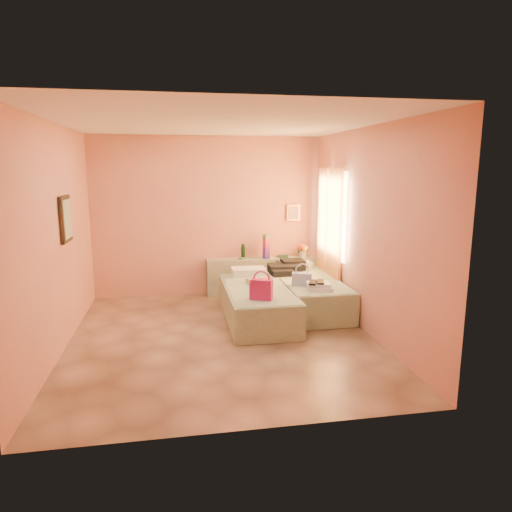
{
  "coord_description": "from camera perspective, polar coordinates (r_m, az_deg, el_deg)",
  "views": [
    {
      "loc": [
        -0.57,
        -5.82,
        2.25
      ],
      "look_at": [
        0.62,
        0.85,
        0.94
      ],
      "focal_mm": 32.0,
      "sensor_mm": 36.0,
      "label": 1
    }
  ],
  "objects": [
    {
      "name": "towel_stack",
      "position": [
        6.74,
        8.04,
        -3.77
      ],
      "size": [
        0.41,
        0.37,
        0.1
      ],
      "primitive_type": "cube",
      "rotation": [
        0.0,
        0.0,
        -0.22
      ],
      "color": "white",
      "rests_on": "bed_right"
    },
    {
      "name": "ground",
      "position": [
        6.27,
        -4.26,
        -10.12
      ],
      "size": [
        4.5,
        4.5,
        0.0
      ],
      "primitive_type": "plane",
      "color": "tan",
      "rests_on": "ground"
    },
    {
      "name": "small_dish",
      "position": [
        8.12,
        -1.8,
        -0.3
      ],
      "size": [
        0.13,
        0.13,
        0.03
      ],
      "primitive_type": "cylinder",
      "rotation": [
        0.0,
        0.0,
        -0.0
      ],
      "color": "#51956D",
      "rests_on": "headboard_ledge"
    },
    {
      "name": "khaki_garment",
      "position": [
        7.09,
        0.42,
        -3.1
      ],
      "size": [
        0.41,
        0.36,
        0.06
      ],
      "primitive_type": "cube",
      "rotation": [
        0.0,
        0.0,
        0.27
      ],
      "color": "tan",
      "rests_on": "bed_left"
    },
    {
      "name": "headboard_ledge",
      "position": [
        8.3,
        0.93,
        -2.46
      ],
      "size": [
        2.05,
        0.3,
        0.65
      ],
      "primitive_type": "cube",
      "color": "#ADB392",
      "rests_on": "ground"
    },
    {
      "name": "green_book",
      "position": [
        8.32,
        3.36,
        -0.04
      ],
      "size": [
        0.23,
        0.19,
        0.03
      ],
      "primitive_type": "cube",
      "rotation": [
        0.0,
        0.0,
        -0.22
      ],
      "color": "#23422D",
      "rests_on": "headboard_ledge"
    },
    {
      "name": "rainbow_box",
      "position": [
        8.15,
        1.29,
        1.19
      ],
      "size": [
        0.13,
        0.13,
        0.44
      ],
      "primitive_type": "cube",
      "rotation": [
        0.0,
        0.0,
        0.39
      ],
      "color": "#B11557",
      "rests_on": "headboard_ledge"
    },
    {
      "name": "blue_handbag",
      "position": [
        6.95,
        5.76,
        -2.87
      ],
      "size": [
        0.32,
        0.22,
        0.19
      ],
      "primitive_type": "cube",
      "rotation": [
        0.0,
        0.0,
        -0.33
      ],
      "color": "#404F9B",
      "rests_on": "bed_right"
    },
    {
      "name": "magenta_handbag",
      "position": [
        6.18,
        0.67,
        -4.16
      ],
      "size": [
        0.34,
        0.27,
        0.28
      ],
      "primitive_type": "cube",
      "rotation": [
        0.0,
        0.0,
        -0.39
      ],
      "color": "#B11557",
      "rests_on": "bed_left"
    },
    {
      "name": "bed_left",
      "position": [
        6.88,
        0.14,
        -5.94
      ],
      "size": [
        0.9,
        2.0,
        0.5
      ],
      "primitive_type": "cube",
      "rotation": [
        0.0,
        0.0,
        0.0
      ],
      "color": "#A8B995",
      "rests_on": "ground"
    },
    {
      "name": "room_walls",
      "position": [
        6.45,
        -3.18,
        6.82
      ],
      "size": [
        4.02,
        4.51,
        2.81
      ],
      "color": "tan",
      "rests_on": "ground"
    },
    {
      "name": "flower_vase",
      "position": [
        8.32,
        5.88,
        0.82
      ],
      "size": [
        0.27,
        0.27,
        0.29
      ],
      "primitive_type": "cube",
      "rotation": [
        0.0,
        0.0,
        -0.24
      ],
      "color": "silver",
      "rests_on": "headboard_ledge"
    },
    {
      "name": "bed_right",
      "position": [
        7.45,
        6.45,
        -4.69
      ],
      "size": [
        0.9,
        2.0,
        0.5
      ],
      "primitive_type": "cube",
      "rotation": [
        0.0,
        0.0,
        0.0
      ],
      "color": "#A8B995",
      "rests_on": "ground"
    },
    {
      "name": "clothes_pile",
      "position": [
        7.78,
        3.93,
        -1.41
      ],
      "size": [
        0.59,
        0.59,
        0.18
      ],
      "primitive_type": "cube",
      "rotation": [
        0.0,
        0.0,
        0.0
      ],
      "color": "black",
      "rests_on": "bed_right"
    },
    {
      "name": "sandal_pair",
      "position": [
        6.71,
        7.63,
        -3.27
      ],
      "size": [
        0.28,
        0.32,
        0.03
      ],
      "primitive_type": "cube",
      "rotation": [
        0.0,
        0.0,
        -0.39
      ],
      "color": "black",
      "rests_on": "towel_stack"
    },
    {
      "name": "water_bottle",
      "position": [
        8.16,
        -1.63,
        0.56
      ],
      "size": [
        0.08,
        0.08,
        0.26
      ],
      "primitive_type": "cylinder",
      "rotation": [
        0.0,
        0.0,
        -0.08
      ],
      "color": "#14371D",
      "rests_on": "headboard_ledge"
    }
  ]
}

